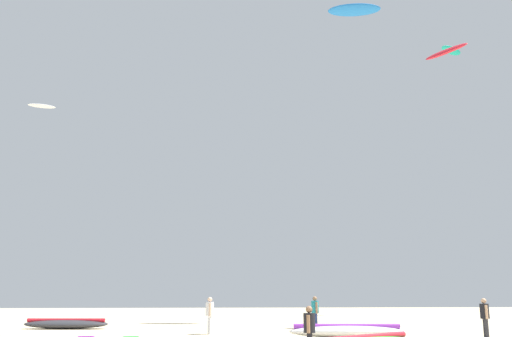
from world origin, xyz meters
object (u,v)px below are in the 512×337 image
(person_right, at_px, (210,312))
(kite_grounded_mid, at_px, (347,331))
(person_midground, at_px, (485,315))
(kite_aloft_2, at_px, (451,50))
(person_foreground, at_px, (309,328))
(person_left, at_px, (315,310))
(kite_grounded_far, at_px, (66,324))
(kite_aloft_4, at_px, (446,52))
(kite_aloft_0, at_px, (42,106))
(kite_aloft_1, at_px, (354,10))

(person_right, xyz_separation_m, kite_grounded_mid, (5.98, -2.76, -0.71))
(person_midground, distance_m, kite_aloft_2, 36.13)
(person_foreground, xyz_separation_m, kite_aloft_2, (19.61, 31.61, 23.95))
(person_left, bearing_deg, kite_grounded_far, -19.40)
(person_midground, relative_size, person_right, 0.99)
(kite_grounded_mid, bearing_deg, kite_grounded_far, 152.74)
(kite_aloft_2, bearing_deg, person_midground, -113.62)
(person_midground, height_order, person_right, person_right)
(person_left, bearing_deg, kite_grounded_mid, 82.74)
(person_left, distance_m, kite_grounded_mid, 5.43)
(kite_grounded_far, height_order, kite_aloft_4, kite_aloft_4)
(person_right, bearing_deg, person_midground, -20.08)
(person_midground, relative_size, kite_aloft_0, 0.66)
(person_left, relative_size, kite_grounded_mid, 0.34)
(kite_aloft_0, bearing_deg, person_foreground, -60.04)
(kite_grounded_mid, distance_m, kite_aloft_0, 39.08)
(person_foreground, bearing_deg, person_right, 124.04)
(person_right, bearing_deg, kite_aloft_0, 121.21)
(kite_aloft_4, bearing_deg, person_left, -171.89)
(person_left, bearing_deg, person_midground, 124.00)
(person_right, bearing_deg, kite_aloft_2, 39.58)
(person_foreground, bearing_deg, kite_aloft_4, 68.63)
(person_right, height_order, kite_aloft_2, kite_aloft_2)
(kite_grounded_far, relative_size, kite_aloft_4, 1.58)
(person_foreground, relative_size, kite_aloft_0, 0.61)
(person_midground, bearing_deg, kite_aloft_4, -103.01)
(kite_aloft_0, bearing_deg, kite_aloft_4, -32.51)
(person_left, bearing_deg, kite_aloft_0, -55.58)
(kite_grounded_mid, bearing_deg, person_foreground, -110.89)
(person_midground, xyz_separation_m, kite_grounded_far, (-19.65, 7.84, -0.73))
(kite_grounded_far, xyz_separation_m, kite_aloft_1, (18.12, 5.78, 22.38))
(kite_aloft_1, relative_size, kite_aloft_2, 1.42)
(person_midground, distance_m, person_left, 8.79)
(kite_aloft_2, bearing_deg, kite_aloft_0, 177.01)
(person_left, height_order, kite_aloft_0, kite_aloft_0)
(person_foreground, relative_size, kite_aloft_1, 0.38)
(person_midground, bearing_deg, kite_aloft_0, -37.94)
(person_foreground, xyz_separation_m, kite_grounded_far, (-10.91, 14.60, -0.64))
(person_foreground, relative_size, kite_aloft_2, 0.54)
(person_midground, xyz_separation_m, person_right, (-11.86, 3.50, 0.01))
(person_right, height_order, kite_grounded_far, person_right)
(person_left, distance_m, kite_aloft_2, 34.86)
(person_foreground, distance_m, kite_aloft_2, 44.24)
(kite_aloft_0, distance_m, kite_aloft_1, 29.96)
(kite_aloft_2, height_order, kite_aloft_4, kite_aloft_2)
(kite_grounded_far, bearing_deg, person_right, -29.13)
(kite_grounded_far, distance_m, kite_aloft_0, 28.00)
(kite_grounded_mid, height_order, kite_grounded_far, kite_grounded_mid)
(person_foreground, height_order, kite_aloft_1, kite_aloft_1)
(person_foreground, height_order, person_midground, person_midground)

